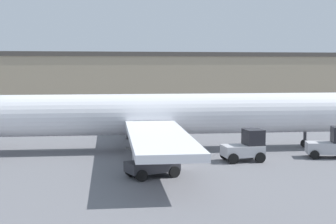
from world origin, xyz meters
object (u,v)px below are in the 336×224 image
at_px(baggage_tug, 333,144).
at_px(pushback_tug, 246,147).
at_px(airplane, 156,115).
at_px(belt_loader_truck, 156,162).

relative_size(baggage_tug, pushback_tug, 1.22).
bearing_deg(airplane, baggage_tug, -20.14).
relative_size(belt_loader_truck, pushback_tug, 1.18).
distance_m(airplane, belt_loader_truck, 10.36).
bearing_deg(baggage_tug, pushback_tug, -163.88).
bearing_deg(pushback_tug, baggage_tug, -1.98).
relative_size(airplane, baggage_tug, 10.67).
relative_size(airplane, pushback_tug, 12.97).
bearing_deg(pushback_tug, belt_loader_truck, -154.63).
xyz_separation_m(baggage_tug, pushback_tug, (-7.31, 0.57, -0.00)).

